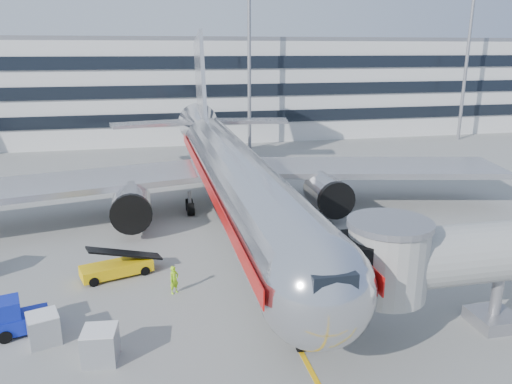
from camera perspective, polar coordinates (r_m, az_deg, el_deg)
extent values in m
plane|color=gray|center=(31.83, 0.69, -9.82)|extent=(180.00, 180.00, 0.00)
cube|color=#FFB90D|center=(40.88, -2.53, -3.82)|extent=(0.25, 70.00, 0.01)
cylinder|color=silver|center=(37.74, -2.07, 1.16)|extent=(5.00, 36.00, 5.00)
sphere|color=silver|center=(21.37, 6.98, -11.04)|extent=(5.00, 5.00, 5.00)
cone|color=silver|center=(59.94, -6.14, 7.24)|extent=(5.00, 10.00, 5.00)
cube|color=black|center=(19.62, 8.55, -10.03)|extent=(1.80, 1.20, 0.90)
cube|color=#B7B7BC|center=(46.96, 12.47, 2.76)|extent=(24.95, 12.07, 0.50)
cube|color=#B7B7BC|center=(43.16, -20.69, 0.93)|extent=(24.95, 12.07, 0.50)
cylinder|color=#99999E|center=(42.24, 8.18, -0.18)|extent=(3.00, 4.20, 3.00)
cylinder|color=#99999E|center=(39.66, -14.02, -1.59)|extent=(3.00, 4.20, 3.00)
cylinder|color=black|center=(40.45, 9.17, -0.96)|extent=(3.10, 0.50, 3.10)
cylinder|color=black|center=(37.76, -14.07, -2.49)|extent=(3.10, 0.50, 3.10)
cube|color=#B7B7BC|center=(59.92, -6.32, 11.47)|extent=(0.45, 9.39, 13.72)
cube|color=#B7B7BC|center=(61.67, -1.13, 8.13)|extent=(10.41, 4.94, 0.35)
cube|color=#B7B7BC|center=(60.48, -11.49, 7.66)|extent=(10.41, 4.94, 0.35)
cylinder|color=gray|center=(24.64, 5.11, -15.84)|extent=(0.24, 0.24, 1.80)
cylinder|color=black|center=(24.88, 5.09, -16.72)|extent=(0.35, 0.90, 0.90)
cylinder|color=gray|center=(44.89, 0.58, -0.64)|extent=(0.30, 0.30, 2.00)
cylinder|color=gray|center=(43.95, -7.57, -1.15)|extent=(0.30, 0.30, 2.00)
cube|color=red|center=(38.19, 1.65, 1.81)|extent=(0.06, 38.00, 0.90)
cube|color=red|center=(37.31, -5.88, 1.39)|extent=(0.06, 38.00, 0.90)
cylinder|color=#A8A8A3|center=(27.95, 26.41, -6.00)|extent=(13.00, 3.00, 3.00)
cylinder|color=#A8A8A3|center=(24.60, 14.76, -7.71)|extent=(3.80, 3.80, 3.40)
cylinder|color=gray|center=(23.92, 15.09, -3.54)|extent=(4.00, 4.00, 0.30)
cube|color=black|center=(24.06, 11.98, -8.07)|extent=(1.40, 2.60, 2.60)
cylinder|color=gray|center=(28.95, 25.77, -10.79)|extent=(0.56, 0.56, 3.20)
cube|color=gray|center=(29.50, 25.47, -12.97)|extent=(2.20, 2.20, 0.70)
cylinder|color=black|center=(28.99, 24.02, -13.31)|extent=(0.35, 0.70, 0.70)
cylinder|color=black|center=(30.03, 26.86, -12.63)|extent=(0.35, 0.70, 0.70)
cube|color=silver|center=(86.36, -8.31, 11.64)|extent=(150.00, 24.00, 15.00)
cube|color=black|center=(74.73, -7.46, 8.31)|extent=(150.00, 0.30, 1.80)
cube|color=black|center=(74.30, -7.57, 11.37)|extent=(150.00, 0.30, 1.80)
cube|color=black|center=(74.09, -7.69, 14.45)|extent=(150.00, 0.30, 1.80)
cube|color=gray|center=(86.14, -8.53, 16.82)|extent=(150.00, 24.00, 0.60)
cylinder|color=gray|center=(71.40, -0.78, 14.93)|extent=(0.50, 0.50, 25.00)
cylinder|color=gray|center=(85.12, 22.97, 13.90)|extent=(0.50, 0.50, 25.00)
cube|color=yellow|center=(33.07, -15.64, -8.38)|extent=(4.64, 2.79, 0.69)
cube|color=black|center=(32.72, -15.76, -6.96)|extent=(4.71, 2.37, 1.52)
cylinder|color=black|center=(33.52, -18.56, -8.77)|extent=(0.65, 0.44, 0.60)
cylinder|color=black|center=(32.27, -18.06, -9.71)|extent=(0.65, 0.44, 0.60)
cylinder|color=black|center=(34.13, -13.30, -7.88)|extent=(0.65, 0.44, 0.60)
cylinder|color=black|center=(32.91, -12.60, -8.76)|extent=(0.65, 0.44, 0.60)
cube|color=#0E1EA0|center=(28.68, -25.16, -13.23)|extent=(2.85, 2.06, 0.83)
cube|color=#0E1EA0|center=(28.32, -26.49, -11.90)|extent=(1.41, 1.61, 1.01)
cube|color=black|center=(28.18, -26.57, -11.32)|extent=(1.27, 1.41, 0.09)
cylinder|color=black|center=(29.44, -26.80, -13.28)|extent=(0.69, 0.43, 0.64)
cylinder|color=black|center=(28.23, -26.74, -14.57)|extent=(0.69, 0.43, 0.64)
cylinder|color=black|center=(29.42, -23.52, -12.87)|extent=(0.69, 0.43, 0.64)
cylinder|color=black|center=(28.20, -23.31, -14.15)|extent=(0.69, 0.43, 0.64)
cube|color=#ACAFB3|center=(27.30, -23.10, -14.19)|extent=(1.77, 1.77, 1.46)
cube|color=white|center=(26.94, -23.28, -12.80)|extent=(1.77, 1.77, 0.05)
cube|color=#ACAFB3|center=(24.98, -17.35, -16.42)|extent=(1.68, 1.68, 1.57)
cube|color=white|center=(24.57, -17.51, -14.83)|extent=(1.68, 1.68, 0.06)
imported|color=#A6F219|center=(30.07, -9.34, -9.87)|extent=(0.74, 0.69, 1.70)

